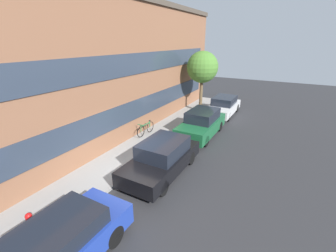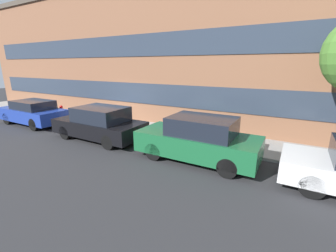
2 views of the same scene
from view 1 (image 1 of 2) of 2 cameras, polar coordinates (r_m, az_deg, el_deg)
The scene contains 10 objects.
ground_plane at distance 9.96m, azimuth -8.81°, elevation -11.70°, with size 56.00×56.00×0.00m, color #2B2B2D.
sidewalk_strip at distance 10.57m, azimuth -13.69°, elevation -9.68°, with size 28.00×2.22×0.11m.
rowhouse_facade at distance 10.42m, azimuth -21.96°, elevation 10.94°, with size 28.00×1.02×7.55m.
parked_car_blue at distance 6.67m, azimuth -26.77°, elevation -26.20°, with size 4.05×1.61×1.33m.
parked_car_black at distance 9.55m, azimuth -1.52°, elevation -8.05°, with size 4.11×1.77×1.43m.
parked_car_green at distance 13.35m, azimuth 8.53°, elevation 0.62°, with size 4.09×1.69×1.52m.
parked_car_white at distance 17.58m, azimuth 13.92°, elevation 4.97°, with size 4.07×1.67×1.36m.
fire_hydrant at distance 7.93m, azimuth -31.53°, elevation -20.42°, with size 0.46×0.25×0.74m.
bicycle at distance 13.24m, azimuth -5.71°, elevation -0.62°, with size 1.57×0.44×0.76m.
street_tree at distance 17.26m, azimuth 8.73°, elevation 14.49°, with size 2.30×2.30×4.53m.
Camera 1 is at (-6.52, -5.31, 5.33)m, focal length 24.00 mm.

